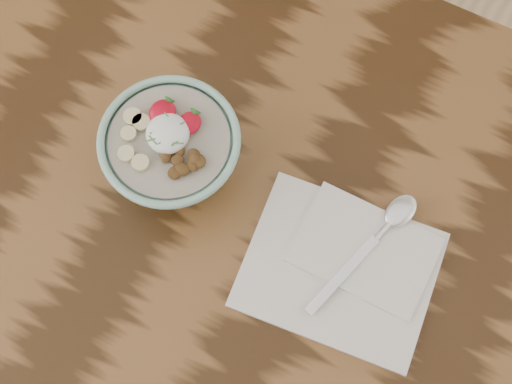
# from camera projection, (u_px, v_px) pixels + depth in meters

# --- Properties ---
(table) EXTENTS (1.60, 0.90, 0.75)m
(table) POSITION_uv_depth(u_px,v_px,m) (158.00, 220.00, 1.00)
(table) COLOR #321D0C
(table) RESTS_ON ground
(breakfast_bowl) EXTENTS (0.17, 0.17, 0.12)m
(breakfast_bowl) POSITION_uv_depth(u_px,v_px,m) (172.00, 151.00, 0.87)
(breakfast_bowl) COLOR #88B8A6
(breakfast_bowl) RESTS_ON table
(napkin) EXTENTS (0.25, 0.21, 0.01)m
(napkin) POSITION_uv_depth(u_px,v_px,m) (345.00, 265.00, 0.88)
(napkin) COLOR silver
(napkin) RESTS_ON table
(spoon) EXTENTS (0.08, 0.20, 0.01)m
(spoon) POSITION_uv_depth(u_px,v_px,m) (386.00, 227.00, 0.88)
(spoon) COLOR silver
(spoon) RESTS_ON napkin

